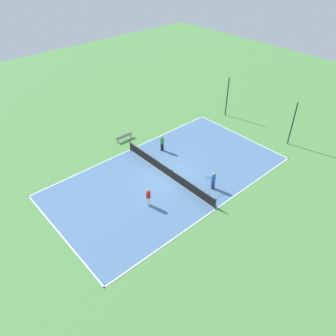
{
  "coord_description": "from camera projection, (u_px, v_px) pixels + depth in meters",
  "views": [
    {
      "loc": [
        16.87,
        -15.1,
        17.91
      ],
      "look_at": [
        0.0,
        0.0,
        0.9
      ],
      "focal_mm": 35.0,
      "sensor_mm": 36.0,
      "label": 1
    }
  ],
  "objects": [
    {
      "name": "player_near_blue",
      "position": [
        213.0,
        179.0,
        26.95
      ],
      "size": [
        0.64,
        0.99,
        1.64
      ],
      "rotation": [
        0.0,
        0.0,
        4.35
      ],
      "color": "navy",
      "rests_on": "court_surface"
    },
    {
      "name": "fence_post_back_right",
      "position": [
        292.0,
        124.0,
        31.77
      ],
      "size": [
        0.12,
        0.12,
        4.51
      ],
      "color": "black",
      "rests_on": "ground_plane"
    },
    {
      "name": "player_coach_red",
      "position": [
        148.0,
        196.0,
        25.32
      ],
      "size": [
        0.51,
        0.51,
        1.65
      ],
      "rotation": [
        0.0,
        0.0,
        3.94
      ],
      "color": "white",
      "rests_on": "court_surface"
    },
    {
      "name": "player_far_green",
      "position": [
        162.0,
        142.0,
        31.52
      ],
      "size": [
        0.44,
        0.44,
        1.66
      ],
      "rotation": [
        0.0,
        0.0,
        4.98
      ],
      "color": "black",
      "rests_on": "court_surface"
    },
    {
      "name": "tennis_net",
      "position": [
        168.0,
        171.0,
        28.54
      ],
      "size": [
        11.09,
        0.1,
        1.02
      ],
      "color": "black",
      "rests_on": "court_surface"
    },
    {
      "name": "bench",
      "position": [
        124.0,
        136.0,
        33.46
      ],
      "size": [
        0.36,
        1.89,
        0.45
      ],
      "rotation": [
        0.0,
        0.0,
        1.57
      ],
      "color": "#333338",
      "rests_on": "ground_plane"
    },
    {
      "name": "fence_post_back_left",
      "position": [
        227.0,
        97.0,
        36.65
      ],
      "size": [
        0.12,
        0.12,
        4.51
      ],
      "color": "black",
      "rests_on": "ground_plane"
    },
    {
      "name": "tennis_ball_right_alley",
      "position": [
        247.0,
        151.0,
        31.88
      ],
      "size": [
        0.07,
        0.07,
        0.07
      ],
      "primitive_type": "sphere",
      "color": "#CCE033",
      "rests_on": "court_surface"
    },
    {
      "name": "tennis_ball_midcourt",
      "position": [
        172.0,
        140.0,
        33.5
      ],
      "size": [
        0.07,
        0.07,
        0.07
      ],
      "primitive_type": "sphere",
      "color": "#CCE033",
      "rests_on": "court_surface"
    },
    {
      "name": "court_surface",
      "position": [
        168.0,
        176.0,
        28.85
      ],
      "size": [
        11.29,
        20.64,
        0.02
      ],
      "color": "#4C729E",
      "rests_on": "ground_plane"
    },
    {
      "name": "ground_plane",
      "position": [
        168.0,
        176.0,
        28.86
      ],
      "size": [
        80.0,
        80.0,
        0.0
      ],
      "primitive_type": "plane",
      "color": "#518E47"
    }
  ]
}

